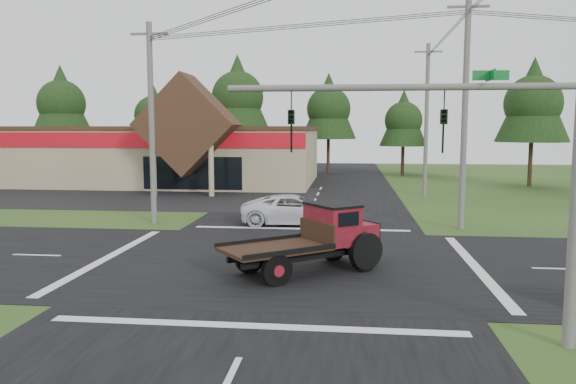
# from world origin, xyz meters

# --- Properties ---
(ground) EXTENTS (120.00, 120.00, 0.00)m
(ground) POSITION_xyz_m (0.00, 0.00, 0.00)
(ground) COLOR #294418
(ground) RESTS_ON ground
(road_ns) EXTENTS (12.00, 120.00, 0.02)m
(road_ns) POSITION_xyz_m (0.00, 0.00, 0.01)
(road_ns) COLOR black
(road_ns) RESTS_ON ground
(road_ew) EXTENTS (120.00, 12.00, 0.02)m
(road_ew) POSITION_xyz_m (0.00, 0.00, 0.01)
(road_ew) COLOR black
(road_ew) RESTS_ON ground
(parking_apron) EXTENTS (28.00, 14.00, 0.02)m
(parking_apron) POSITION_xyz_m (-14.00, 19.00, 0.01)
(parking_apron) COLOR black
(parking_apron) RESTS_ON ground
(cvs_building) EXTENTS (30.40, 18.20, 9.19)m
(cvs_building) POSITION_xyz_m (-15.70, 29.57, 2.78)
(cvs_building) COLOR tan
(cvs_building) RESTS_ON ground
(traffic_signal_mast) EXTENTS (8.12, 0.24, 7.00)m
(traffic_signal_mast) POSITION_xyz_m (5.82, -7.50, 4.43)
(traffic_signal_mast) COLOR #595651
(traffic_signal_mast) RESTS_ON ground
(utility_pole_nw) EXTENTS (2.00, 0.30, 10.50)m
(utility_pole_nw) POSITION_xyz_m (-8.00, 8.00, 5.39)
(utility_pole_nw) COLOR #595651
(utility_pole_nw) RESTS_ON ground
(utility_pole_ne) EXTENTS (2.00, 0.30, 11.50)m
(utility_pole_ne) POSITION_xyz_m (8.00, 8.00, 5.89)
(utility_pole_ne) COLOR #595651
(utility_pole_ne) RESTS_ON ground
(utility_pole_n) EXTENTS (2.00, 0.30, 11.20)m
(utility_pole_n) POSITION_xyz_m (8.00, 22.00, 5.74)
(utility_pole_n) COLOR #595651
(utility_pole_n) RESTS_ON ground
(tree_row_a) EXTENTS (6.72, 6.72, 12.12)m
(tree_row_a) POSITION_xyz_m (-30.00, 40.00, 8.05)
(tree_row_a) COLOR #332316
(tree_row_a) RESTS_ON ground
(tree_row_b) EXTENTS (5.60, 5.60, 10.10)m
(tree_row_b) POSITION_xyz_m (-20.00, 42.00, 6.70)
(tree_row_b) COLOR #332316
(tree_row_b) RESTS_ON ground
(tree_row_c) EXTENTS (7.28, 7.28, 13.13)m
(tree_row_c) POSITION_xyz_m (-10.00, 41.00, 8.72)
(tree_row_c) COLOR #332316
(tree_row_c) RESTS_ON ground
(tree_row_d) EXTENTS (6.16, 6.16, 11.11)m
(tree_row_d) POSITION_xyz_m (0.00, 42.00, 7.38)
(tree_row_d) COLOR #332316
(tree_row_d) RESTS_ON ground
(tree_row_e) EXTENTS (5.04, 5.04, 9.09)m
(tree_row_e) POSITION_xyz_m (8.00, 40.00, 6.03)
(tree_row_e) COLOR #332316
(tree_row_e) RESTS_ON ground
(tree_side_ne) EXTENTS (6.16, 6.16, 11.11)m
(tree_side_ne) POSITION_xyz_m (18.00, 30.00, 7.38)
(tree_side_ne) COLOR #332316
(tree_side_ne) RESTS_ON ground
(antique_flatbed_truck) EXTENTS (5.96, 5.29, 2.43)m
(antique_flatbed_truck) POSITION_xyz_m (0.86, -1.47, 1.21)
(antique_flatbed_truck) COLOR #5C0D16
(antique_flatbed_truck) RESTS_ON ground
(white_pickup) EXTENTS (5.81, 3.01, 1.56)m
(white_pickup) POSITION_xyz_m (-0.46, 8.40, 0.78)
(white_pickup) COLOR white
(white_pickup) RESTS_ON ground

